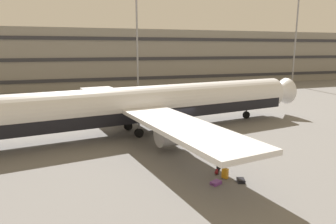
# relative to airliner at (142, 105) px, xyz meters

# --- Properties ---
(ground_plane) EXTENTS (600.00, 600.00, 0.00)m
(ground_plane) POSITION_rel_airliner_xyz_m (4.34, -0.93, -2.90)
(ground_plane) COLOR slate
(terminal_structure) EXTENTS (168.64, 15.64, 12.91)m
(terminal_structure) POSITION_rel_airliner_xyz_m (4.34, 44.56, 3.55)
(terminal_structure) COLOR gray
(terminal_structure) RESTS_ON ground_plane
(airliner) EXTENTS (42.21, 34.42, 10.34)m
(airliner) POSITION_rel_airliner_xyz_m (0.00, 0.00, 0.00)
(airliner) COLOR silver
(airliner) RESTS_ON ground_plane
(light_mast_left) EXTENTS (1.80, 0.50, 22.46)m
(light_mast_left) POSITION_rel_airliner_xyz_m (6.30, 28.87, 10.03)
(light_mast_left) COLOR gray
(light_mast_left) RESTS_ON ground_plane
(light_mast_center_left) EXTENTS (1.80, 0.50, 20.65)m
(light_mast_center_left) POSITION_rel_airliner_xyz_m (43.73, 28.87, 9.10)
(light_mast_center_left) COLOR gray
(light_mast_center_left) RESTS_ON ground_plane
(suitcase_large) EXTENTS (0.40, 0.48, 0.97)m
(suitcase_large) POSITION_rel_airliner_xyz_m (2.46, -13.23, -2.50)
(suitcase_large) COLOR orange
(suitcase_large) RESTS_ON ground_plane
(suitcase_black) EXTENTS (0.66, 0.76, 0.23)m
(suitcase_black) POSITION_rel_airliner_xyz_m (3.20, -14.05, -2.79)
(suitcase_black) COLOR black
(suitcase_black) RESTS_ON ground_plane
(suitcase_laid_flat) EXTENTS (0.83, 0.70, 0.23)m
(suitcase_laid_flat) POSITION_rel_airliner_xyz_m (1.47, -13.84, -2.79)
(suitcase_laid_flat) COLOR #72388C
(suitcase_laid_flat) RESTS_ON ground_plane
(backpack_purple) EXTENTS (0.35, 0.39, 0.49)m
(backpack_purple) POSITION_rel_airliner_xyz_m (2.23, -12.45, -2.69)
(backpack_purple) COLOR maroon
(backpack_purple) RESTS_ON ground_plane
(backpack_orange) EXTENTS (0.36, 0.28, 0.56)m
(backpack_orange) POSITION_rel_airliner_xyz_m (2.71, -11.85, -2.65)
(backpack_orange) COLOR black
(backpack_orange) RESTS_ON ground_plane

